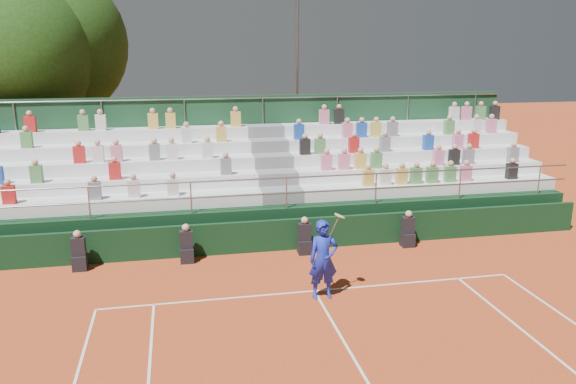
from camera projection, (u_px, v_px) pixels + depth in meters
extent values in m
plane|color=#B5451E|center=(314.00, 291.00, 14.72)|extent=(90.00, 90.00, 0.00)
cube|color=white|center=(314.00, 291.00, 14.72)|extent=(11.00, 0.06, 0.01)
cube|color=white|center=(351.00, 354.00, 11.68)|extent=(0.06, 6.40, 0.01)
cube|color=black|center=(290.00, 234.00, 17.63)|extent=(20.00, 0.15, 1.00)
cube|color=black|center=(80.00, 262.00, 16.08)|extent=(0.40, 0.40, 0.44)
cube|color=black|center=(78.00, 247.00, 15.96)|extent=(0.38, 0.25, 0.55)
sphere|color=tan|center=(77.00, 234.00, 15.87)|extent=(0.22, 0.22, 0.22)
cube|color=black|center=(187.00, 255.00, 16.66)|extent=(0.40, 0.40, 0.44)
cube|color=black|center=(186.00, 240.00, 16.54)|extent=(0.38, 0.25, 0.55)
sphere|color=tan|center=(186.00, 227.00, 16.44)|extent=(0.22, 0.22, 0.22)
cube|color=black|center=(304.00, 247.00, 17.34)|extent=(0.40, 0.40, 0.44)
cube|color=black|center=(305.00, 232.00, 17.22)|extent=(0.38, 0.25, 0.55)
sphere|color=tan|center=(305.00, 220.00, 17.13)|extent=(0.22, 0.22, 0.22)
cube|color=black|center=(407.00, 240.00, 17.99)|extent=(0.40, 0.40, 0.44)
cube|color=black|center=(408.00, 225.00, 17.87)|extent=(0.38, 0.25, 0.55)
sphere|color=tan|center=(409.00, 214.00, 17.78)|extent=(0.22, 0.22, 0.22)
cube|color=black|center=(273.00, 205.00, 20.55)|extent=(20.00, 5.20, 1.20)
cube|color=silver|center=(115.00, 204.00, 17.73)|extent=(9.30, 0.85, 0.42)
cube|color=silver|center=(430.00, 187.00, 19.78)|extent=(9.30, 0.85, 0.42)
cube|color=slate|center=(281.00, 195.00, 18.76)|extent=(1.40, 0.85, 0.42)
cube|color=silver|center=(117.00, 184.00, 18.43)|extent=(9.30, 0.85, 0.42)
cube|color=silver|center=(421.00, 171.00, 20.48)|extent=(9.30, 0.85, 0.42)
cube|color=slate|center=(277.00, 177.00, 19.46)|extent=(1.40, 0.85, 0.42)
cube|color=silver|center=(118.00, 167.00, 19.14)|extent=(9.30, 0.85, 0.42)
cube|color=silver|center=(412.00, 155.00, 21.18)|extent=(9.30, 0.85, 0.42)
cube|color=slate|center=(273.00, 161.00, 20.16)|extent=(1.40, 0.85, 0.42)
cube|color=silver|center=(119.00, 150.00, 19.84)|extent=(9.30, 0.85, 0.42)
cube|color=silver|center=(404.00, 141.00, 21.88)|extent=(9.30, 0.85, 0.42)
cube|color=slate|center=(269.00, 145.00, 20.86)|extent=(1.40, 0.85, 0.42)
cube|color=silver|center=(121.00, 135.00, 20.54)|extent=(9.30, 0.85, 0.42)
cube|color=silver|center=(396.00, 127.00, 22.58)|extent=(9.30, 0.85, 0.42)
cube|color=slate|center=(265.00, 131.00, 21.56)|extent=(1.40, 0.85, 0.42)
cube|color=#194126|center=(263.00, 151.00, 22.28)|extent=(20.00, 0.12, 4.40)
cylinder|color=gray|center=(286.00, 178.00, 17.73)|extent=(20.00, 0.05, 0.05)
cylinder|color=gray|center=(263.00, 98.00, 21.66)|extent=(20.00, 0.05, 0.05)
cube|color=red|center=(9.00, 195.00, 16.89)|extent=(0.36, 0.24, 0.56)
cube|color=slate|center=(95.00, 191.00, 17.36)|extent=(0.36, 0.24, 0.56)
cube|color=silver|center=(134.00, 189.00, 17.58)|extent=(0.36, 0.24, 0.56)
cube|color=silver|center=(173.00, 187.00, 17.81)|extent=(0.36, 0.24, 0.56)
cube|color=#4C8C4C|center=(36.00, 174.00, 17.71)|extent=(0.36, 0.24, 0.56)
cube|color=red|center=(115.00, 171.00, 18.17)|extent=(0.36, 0.24, 0.56)
cube|color=slate|center=(226.00, 166.00, 18.85)|extent=(0.36, 0.24, 0.56)
cube|color=red|center=(79.00, 155.00, 18.64)|extent=(0.36, 0.24, 0.56)
cube|color=silver|center=(98.00, 154.00, 18.76)|extent=(0.36, 0.24, 0.56)
cube|color=pink|center=(117.00, 153.00, 18.87)|extent=(0.36, 0.24, 0.56)
cube|color=slate|center=(155.00, 152.00, 19.11)|extent=(0.36, 0.24, 0.56)
cube|color=silver|center=(172.00, 151.00, 19.22)|extent=(0.36, 0.24, 0.56)
cube|color=silver|center=(208.00, 150.00, 19.45)|extent=(0.36, 0.24, 0.56)
cube|color=#4C8C4C|center=(27.00, 140.00, 19.00)|extent=(0.36, 0.24, 0.56)
cube|color=silver|center=(187.00, 135.00, 20.02)|extent=(0.36, 0.24, 0.56)
cube|color=gold|center=(221.00, 134.00, 20.26)|extent=(0.36, 0.24, 0.56)
cube|color=red|center=(30.00, 124.00, 19.70)|extent=(0.36, 0.24, 0.56)
cube|color=#4C8C4C|center=(83.00, 123.00, 20.04)|extent=(0.36, 0.24, 0.56)
cube|color=silver|center=(101.00, 122.00, 20.15)|extent=(0.36, 0.24, 0.56)
cube|color=gold|center=(153.00, 121.00, 20.50)|extent=(0.36, 0.24, 0.56)
cube|color=gold|center=(171.00, 121.00, 20.62)|extent=(0.36, 0.24, 0.56)
cube|color=gold|center=(236.00, 119.00, 21.08)|extent=(0.36, 0.24, 0.56)
cube|color=gold|center=(368.00, 178.00, 19.06)|extent=(0.36, 0.24, 0.56)
cube|color=silver|center=(385.00, 177.00, 19.18)|extent=(0.36, 0.24, 0.56)
cube|color=gold|center=(402.00, 176.00, 19.29)|extent=(0.36, 0.24, 0.56)
cube|color=#4C8C4C|center=(416.00, 176.00, 19.39)|extent=(0.36, 0.24, 0.56)
cube|color=#4C8C4C|center=(432.00, 175.00, 19.51)|extent=(0.36, 0.24, 0.56)
cube|color=#4C8C4C|center=(450.00, 174.00, 19.63)|extent=(0.36, 0.24, 0.56)
cube|color=pink|center=(466.00, 173.00, 19.75)|extent=(0.36, 0.24, 0.56)
cube|color=black|center=(512.00, 171.00, 20.09)|extent=(0.36, 0.24, 0.56)
cube|color=pink|center=(327.00, 162.00, 19.52)|extent=(0.36, 0.24, 0.56)
cube|color=pink|center=(344.00, 161.00, 19.64)|extent=(0.36, 0.24, 0.56)
cube|color=gold|center=(360.00, 161.00, 19.76)|extent=(0.36, 0.24, 0.56)
cube|color=#4C8C4C|center=(376.00, 160.00, 19.87)|extent=(0.36, 0.24, 0.56)
cube|color=pink|center=(438.00, 158.00, 20.32)|extent=(0.36, 0.24, 0.56)
cube|color=black|center=(454.00, 157.00, 20.44)|extent=(0.36, 0.24, 0.56)
cube|color=slate|center=(468.00, 156.00, 20.55)|extent=(0.36, 0.24, 0.56)
cube|color=slate|center=(513.00, 155.00, 20.90)|extent=(0.36, 0.24, 0.56)
cube|color=black|center=(305.00, 147.00, 20.11)|extent=(0.36, 0.24, 0.56)
cube|color=#4C8C4C|center=(320.00, 146.00, 20.22)|extent=(0.36, 0.24, 0.56)
cube|color=red|center=(354.00, 145.00, 20.46)|extent=(0.36, 0.24, 0.56)
cube|color=slate|center=(385.00, 144.00, 20.69)|extent=(0.36, 0.24, 0.56)
cube|color=#1E4CB2|center=(428.00, 142.00, 21.02)|extent=(0.36, 0.24, 0.56)
cube|color=pink|center=(458.00, 141.00, 21.25)|extent=(0.36, 0.24, 0.56)
cube|color=red|center=(473.00, 141.00, 21.37)|extent=(0.36, 0.24, 0.56)
cube|color=#1E4CB2|center=(299.00, 132.00, 20.81)|extent=(0.36, 0.24, 0.56)
cube|color=pink|center=(347.00, 130.00, 21.16)|extent=(0.36, 0.24, 0.56)
cube|color=#1E4CB2|center=(362.00, 130.00, 21.27)|extent=(0.36, 0.24, 0.56)
cube|color=gold|center=(376.00, 129.00, 21.38)|extent=(0.36, 0.24, 0.56)
cube|color=slate|center=(392.00, 129.00, 21.51)|extent=(0.36, 0.24, 0.56)
cube|color=#4C8C4C|center=(449.00, 127.00, 21.96)|extent=(0.36, 0.24, 0.56)
cube|color=silver|center=(476.00, 126.00, 22.18)|extent=(0.36, 0.24, 0.56)
cube|color=pink|center=(491.00, 126.00, 22.30)|extent=(0.36, 0.24, 0.56)
cube|color=pink|center=(324.00, 117.00, 21.74)|extent=(0.36, 0.24, 0.56)
cube|color=black|center=(339.00, 117.00, 21.85)|extent=(0.36, 0.24, 0.56)
cube|color=silver|center=(454.00, 114.00, 22.78)|extent=(0.36, 0.24, 0.56)
cube|color=pink|center=(466.00, 113.00, 22.88)|extent=(0.36, 0.24, 0.56)
cube|color=#4C8C4C|center=(480.00, 113.00, 23.00)|extent=(0.36, 0.24, 0.56)
cube|color=black|center=(494.00, 113.00, 23.12)|extent=(0.36, 0.24, 0.56)
imported|color=#1827B4|center=(323.00, 260.00, 14.12)|extent=(0.75, 0.49, 2.05)
cylinder|color=gray|center=(334.00, 228.00, 13.96)|extent=(0.26, 0.03, 0.51)
cylinder|color=#E5D866|center=(340.00, 216.00, 13.91)|extent=(0.26, 0.28, 0.14)
cylinder|color=#3C2315|center=(26.00, 157.00, 23.55)|extent=(0.50, 0.50, 3.43)
sphere|color=#17360E|center=(14.00, 54.00, 22.49)|extent=(6.27, 6.27, 6.27)
cylinder|color=#3C2315|center=(60.00, 146.00, 25.49)|extent=(0.50, 0.50, 3.69)
sphere|color=#17360E|center=(50.00, 44.00, 24.36)|extent=(6.64, 6.64, 6.64)
cylinder|color=gray|center=(297.00, 89.00, 27.35)|extent=(0.16, 0.16, 8.48)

